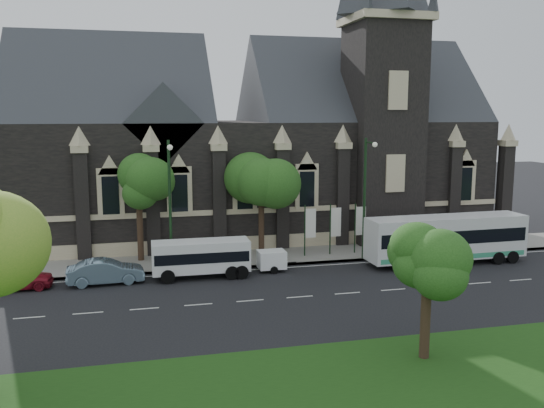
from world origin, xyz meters
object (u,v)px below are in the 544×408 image
object	(u,v)px
banner_flag_right	(359,224)
shuttle_bus	(201,256)
street_lamp_mid	(170,199)
banner_flag_left	(309,226)
street_lamp_near	(366,192)
banner_flag_center	(334,225)
tree_walk_right	(263,179)
car_far_red	(16,278)
sedan	(106,272)
tree_park_east	(430,255)
tour_coach	(446,238)
tree_walk_left	(141,184)
box_trailer	(272,260)

from	to	relation	value
banner_flag_right	shuttle_bus	size ratio (longest dim) A/B	0.63
street_lamp_mid	shuttle_bus	bearing A→B (deg)	-40.56
banner_flag_left	banner_flag_right	size ratio (longest dim) A/B	1.00
banner_flag_left	shuttle_bus	size ratio (longest dim) A/B	0.63
street_lamp_near	banner_flag_center	xyz separation A→B (m)	(-1.71, 1.91, -2.73)
tree_walk_right	car_far_red	distance (m)	18.31
car_far_red	street_lamp_mid	bearing A→B (deg)	-81.59
tree_walk_right	sedan	bearing A→B (deg)	-155.50
tree_park_east	banner_flag_center	size ratio (longest dim) A/B	1.57
banner_flag_center	shuttle_bus	bearing A→B (deg)	-161.56
street_lamp_near	tour_coach	size ratio (longest dim) A/B	0.76
tree_walk_left	banner_flag_center	bearing A→B (deg)	-6.89
banner_flag_right	tree_walk_left	bearing A→B (deg)	173.96
banner_flag_left	car_far_red	world-z (taller)	banner_flag_left
shuttle_bus	box_trailer	size ratio (longest dim) A/B	2.38
street_lamp_mid	tree_walk_left	bearing A→B (deg)	116.47
street_lamp_mid	box_trailer	world-z (taller)	street_lamp_mid
tour_coach	car_far_red	world-z (taller)	tour_coach
banner_flag_center	street_lamp_near	bearing A→B (deg)	-48.07
tree_park_east	street_lamp_mid	bearing A→B (deg)	121.79
tree_walk_left	banner_flag_left	bearing A→B (deg)	-8.02
shuttle_bus	car_far_red	size ratio (longest dim) A/B	1.47
sedan	tree_park_east	bearing A→B (deg)	-138.65
box_trailer	car_far_red	size ratio (longest dim) A/B	0.62
tree_walk_left	tour_coach	bearing A→B (deg)	-15.06
sedan	banner_flag_left	bearing A→B (deg)	-79.34
tree_walk_right	tree_walk_left	distance (m)	9.01
shuttle_bus	car_far_red	distance (m)	11.46
tour_coach	box_trailer	world-z (taller)	tour_coach
tour_coach	street_lamp_near	bearing A→B (deg)	157.61
tree_park_east	car_far_red	distance (m)	25.01
banner_flag_left	car_far_red	distance (m)	20.25
shuttle_bus	street_lamp_near	bearing A→B (deg)	8.05
banner_flag_right	car_far_red	bearing A→B (deg)	-171.65
street_lamp_mid	tree_park_east	bearing A→B (deg)	-58.21
street_lamp_near	sedan	size ratio (longest dim) A/B	1.88
banner_flag_right	tour_coach	distance (m)	6.54
banner_flag_center	tour_coach	xyz separation A→B (m)	(7.14, -4.01, -0.51)
tree_park_east	box_trailer	size ratio (longest dim) A/B	2.34
banner_flag_center	shuttle_bus	world-z (taller)	banner_flag_center
tree_walk_left	street_lamp_mid	size ratio (longest dim) A/B	0.85
tree_walk_left	tree_walk_right	bearing A→B (deg)	0.06
street_lamp_near	banner_flag_left	distance (m)	4.99
sedan	box_trailer	bearing A→B (deg)	-90.85
tree_walk_right	banner_flag_center	bearing A→B (deg)	-18.64
banner_flag_right	street_lamp_near	bearing A→B (deg)	-98.56
tree_park_east	banner_flag_center	bearing A→B (deg)	83.43
tree_walk_right	box_trailer	distance (m)	6.97
street_lamp_mid	car_far_red	size ratio (longest dim) A/B	2.07
banner_flag_center	sedan	size ratio (longest dim) A/B	0.83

